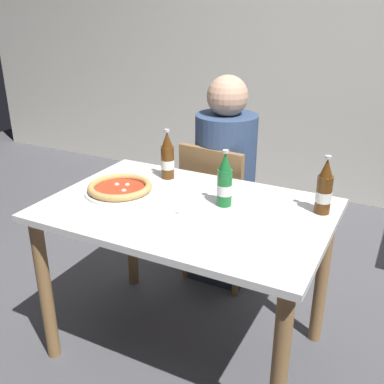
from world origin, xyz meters
The scene contains 10 objects.
ground_plane centered at (0.00, 0.00, 0.00)m, with size 8.00×8.00×0.00m, color #4C4C51.
back_wall_tiled centered at (0.00, 2.20, 1.30)m, with size 7.00×0.10×2.60m, color silver.
dining_table_main centered at (0.00, 0.00, 0.64)m, with size 1.20×0.80×0.75m.
chair_behind_table centered at (-0.11, 0.61, 0.48)m, with size 0.44×0.44×0.85m.
diner_seated centered at (-0.10, 0.66, 0.58)m, with size 0.34×0.34×1.21m.
pizza_margherita_near centered at (-0.34, 0.00, 0.77)m, with size 0.32×0.32×0.04m.
beer_bottle_left centered at (-0.24, 0.26, 0.85)m, with size 0.07×0.07×0.25m.
beer_bottle_center centered at (0.13, 0.09, 0.85)m, with size 0.07×0.07×0.25m.
beer_bottle_right centered at (0.52, 0.21, 0.85)m, with size 0.07×0.07×0.25m.
napkin_with_cutlery centered at (-0.04, 0.01, 0.75)m, with size 0.20×0.20×0.01m.
Camera 1 is at (0.81, -1.54, 1.55)m, focal length 42.15 mm.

